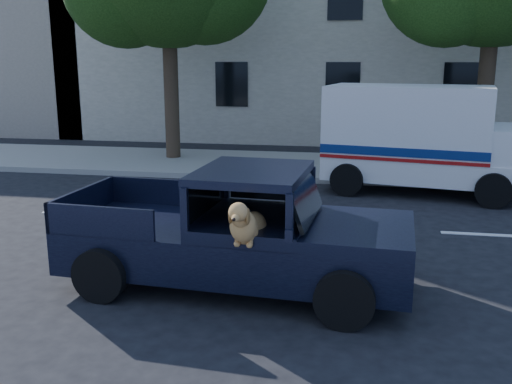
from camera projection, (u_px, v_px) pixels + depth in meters
ground at (232, 293)px, 7.82m from camera, size 120.00×120.00×0.00m
far_sidewalk at (301, 166)px, 16.61m from camera, size 60.00×4.00×0.15m
lane_stripes at (375, 229)px, 10.73m from camera, size 21.60×0.14×0.01m
building_main at (399, 22)px, 22.07m from camera, size 26.00×6.00×9.00m
pickup_truck at (231, 247)px, 7.94m from camera, size 4.86×2.58×1.70m
mail_truck at (420, 146)px, 13.52m from camera, size 4.89×3.03×2.51m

